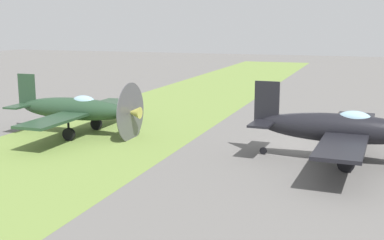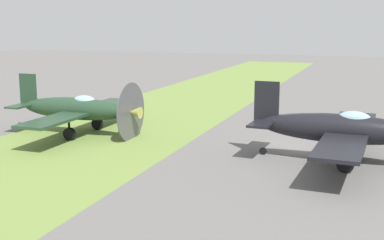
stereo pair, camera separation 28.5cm
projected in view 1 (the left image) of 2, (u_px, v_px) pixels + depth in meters
name	position (u px, v px, depth m)	size (l,w,h in m)	color
ground_plane	(293.00, 149.00, 26.47)	(160.00, 160.00, 0.00)	#605E5B
grass_verge	(105.00, 134.00, 30.10)	(120.00, 11.00, 0.01)	olive
airplane_lead	(342.00, 129.00, 23.77)	(10.96, 8.68, 3.91)	black
airplane_wingman	(77.00, 109.00, 29.71)	(10.26, 8.18, 3.69)	#233D28
supply_crate	(348.00, 118.00, 33.63)	(0.90, 0.90, 0.64)	olive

